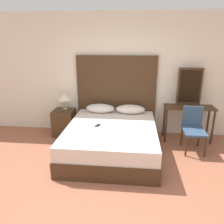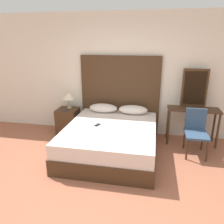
% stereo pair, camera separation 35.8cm
% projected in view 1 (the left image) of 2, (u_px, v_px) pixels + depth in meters
% --- Properties ---
extents(ground_plane, '(16.00, 16.00, 0.00)m').
position_uv_depth(ground_plane, '(110.00, 196.00, 3.12)').
color(ground_plane, '#9E5B42').
extents(wall_back, '(10.00, 0.06, 2.70)m').
position_uv_depth(wall_back, '(122.00, 75.00, 4.94)').
color(wall_back, silver).
rests_on(wall_back, ground_plane).
extents(bed, '(1.71, 2.02, 0.55)m').
position_uv_depth(bed, '(111.00, 139.00, 4.25)').
color(bed, '#422B19').
rests_on(bed, ground_plane).
extents(headboard, '(1.80, 0.05, 1.80)m').
position_uv_depth(headboard, '(116.00, 95.00, 5.02)').
color(headboard, '#422B19').
rests_on(headboard, ground_plane).
extents(pillow_left, '(0.64, 0.33, 0.19)m').
position_uv_depth(pillow_left, '(100.00, 108.00, 4.91)').
color(pillow_left, silver).
rests_on(pillow_left, bed).
extents(pillow_right, '(0.64, 0.33, 0.19)m').
position_uv_depth(pillow_right, '(130.00, 109.00, 4.84)').
color(pillow_right, silver).
rests_on(pillow_right, bed).
extents(phone_on_bed, '(0.11, 0.16, 0.01)m').
position_uv_depth(phone_on_bed, '(98.00, 125.00, 4.18)').
color(phone_on_bed, '#232328').
rests_on(phone_on_bed, bed).
extents(nightstand, '(0.47, 0.44, 0.60)m').
position_uv_depth(nightstand, '(64.00, 123.00, 5.03)').
color(nightstand, '#422B19').
rests_on(nightstand, ground_plane).
extents(table_lamp, '(0.29, 0.29, 0.37)m').
position_uv_depth(table_lamp, '(64.00, 97.00, 4.93)').
color(table_lamp, tan).
rests_on(table_lamp, nightstand).
extents(phone_on_nightstand, '(0.11, 0.16, 0.01)m').
position_uv_depth(phone_on_nightstand, '(61.00, 112.00, 4.83)').
color(phone_on_nightstand, '#232328').
rests_on(phone_on_nightstand, nightstand).
extents(vanity_desk, '(1.04, 0.41, 0.77)m').
position_uv_depth(vanity_desk, '(189.00, 113.00, 4.67)').
color(vanity_desk, '#422B19').
rests_on(vanity_desk, ground_plane).
extents(vanity_mirror, '(0.51, 0.03, 0.80)m').
position_uv_depth(vanity_mirror, '(190.00, 86.00, 4.67)').
color(vanity_mirror, '#422B19').
rests_on(vanity_mirror, vanity_desk).
extents(chair, '(0.41, 0.51, 0.87)m').
position_uv_depth(chair, '(193.00, 127.00, 4.31)').
color(chair, '#334C6B').
rests_on(chair, ground_plane).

